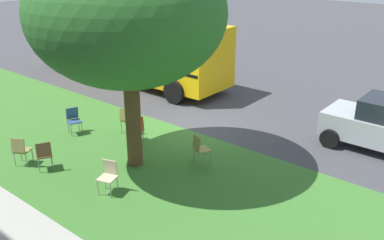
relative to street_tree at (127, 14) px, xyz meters
name	(u,v)px	position (x,y,z in m)	size (l,w,h in m)	color
ground	(191,128)	(0.45, -3.07, -4.26)	(80.00, 80.00, 0.00)	#424247
grass_verge	(122,161)	(0.45, 0.13, -4.26)	(48.00, 6.00, 0.01)	#3D752D
street_tree	(127,14)	(0.00, 0.00, 0.00)	(5.10, 5.10, 6.16)	brown
chair_0	(108,174)	(-0.61, 1.49, -3.74)	(0.52, 0.53, 0.88)	beige
chair_1	(127,118)	(1.82, -1.38, -3.74)	(0.50, 0.50, 0.88)	olive
chair_2	(44,154)	(1.67, 1.86, -3.74)	(0.56, 0.56, 0.88)	brown
chair_3	(21,149)	(2.44, 2.11, -3.74)	(0.57, 0.57, 0.88)	olive
chair_4	(200,147)	(-1.44, -1.18, -3.74)	(0.55, 0.55, 0.88)	olive
chair_5	(136,127)	(1.02, -1.05, -3.74)	(0.52, 0.51, 0.88)	#C64C1E
chair_6	(74,119)	(3.20, -0.25, -3.74)	(0.54, 0.53, 0.88)	#335184
school_bus	(127,42)	(6.51, -5.84, -2.50)	(10.40, 2.80, 2.88)	yellow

